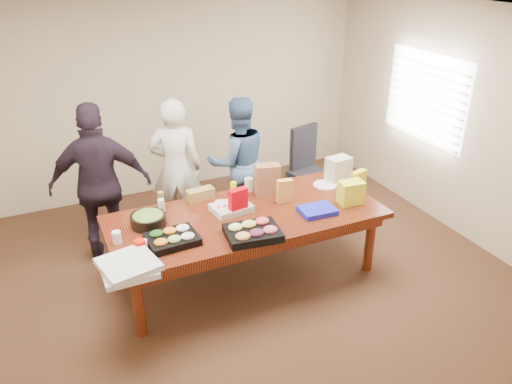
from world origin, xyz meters
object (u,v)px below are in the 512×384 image
person_right (238,162)px  sheet_cake (231,208)px  salad_bowl (148,220)px  conference_table (247,245)px  office_chair (310,172)px  person_center (176,168)px

person_right → sheet_cake: 1.15m
sheet_cake → salad_bowl: salad_bowl is taller
conference_table → salad_bowl: bearing=168.4°
office_chair → salad_bowl: office_chair is taller
office_chair → sheet_cake: size_ratio=2.68×
conference_table → person_center: 1.35m
office_chair → person_right: bearing=160.9°
salad_bowl → office_chair: bearing=21.0°
office_chair → sheet_cake: (-1.51, -0.97, 0.26)m
office_chair → person_center: (-1.78, 0.11, 0.33)m
person_right → salad_bowl: size_ratio=4.69×
conference_table → sheet_cake: size_ratio=7.14×
person_center → person_right: size_ratio=1.04×
salad_bowl → sheet_cake: bearing=-4.4°
person_right → sheet_cake: size_ratio=4.16×
conference_table → person_center: bearing=107.3°
conference_table → person_right: 1.31m
person_center → salad_bowl: bearing=80.6°
sheet_cake → person_right: bearing=57.0°
person_right → person_center: bearing=1.4°
sheet_cake → office_chair: bearing=26.0°
person_center → office_chair: bearing=-163.2°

